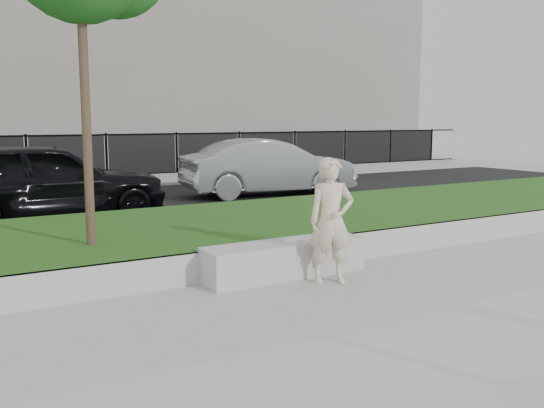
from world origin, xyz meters
TOP-DOWN VIEW (x-y plane):
  - ground at (0.00, 0.00)m, footprint 90.00×90.00m
  - grass_bank at (0.00, 3.00)m, footprint 34.00×4.00m
  - grass_kerb at (0.00, 1.04)m, footprint 34.00×0.08m
  - street at (0.00, 8.50)m, footprint 34.00×7.00m
  - far_pavement at (0.00, 13.00)m, footprint 34.00×3.00m
  - iron_fence at (0.00, 12.00)m, footprint 32.00×0.30m
  - building_facade at (0.00, 20.00)m, footprint 34.00×10.00m
  - stone_bench at (0.72, 0.80)m, footprint 2.23×0.56m
  - man at (1.06, 0.25)m, footprint 0.67×0.55m
  - book at (0.86, 0.80)m, footprint 0.27×0.25m
  - car_dark at (-1.15, 6.65)m, footprint 4.71×2.01m
  - car_silver at (4.67, 7.86)m, footprint 4.66×2.20m

SIDE VIEW (x-z plane):
  - ground at x=0.00m, z-range 0.00..0.00m
  - street at x=0.00m, z-range 0.00..0.04m
  - far_pavement at x=0.00m, z-range 0.00..0.12m
  - grass_bank at x=0.00m, z-range 0.00..0.40m
  - grass_kerb at x=0.00m, z-range 0.00..0.40m
  - stone_bench at x=0.72m, z-range 0.00..0.46m
  - book at x=0.86m, z-range 0.46..0.48m
  - iron_fence at x=0.00m, z-range -0.21..1.29m
  - car_silver at x=4.67m, z-range 0.04..1.52m
  - man at x=1.06m, z-range 0.00..1.57m
  - car_dark at x=-1.15m, z-range 0.04..1.63m
  - building_facade at x=0.00m, z-range 0.00..10.00m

